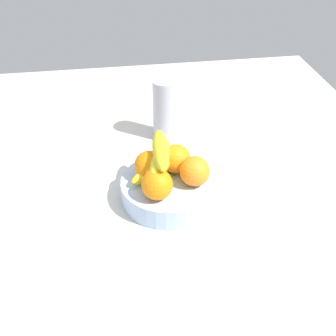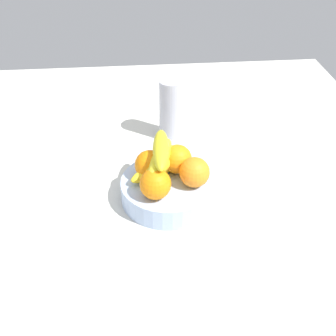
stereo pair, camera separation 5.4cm
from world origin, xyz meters
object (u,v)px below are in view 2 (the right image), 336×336
fruit_bowl (168,190)px  banana_bunch (160,160)px  orange_back_left (155,184)px  thermos_tumbler (171,110)px  orange_front_right (177,159)px  orange_front_left (195,172)px  orange_center (150,165)px

fruit_bowl → banana_bunch: bearing=-133.0°
orange_back_left → thermos_tumbler: (-35.49, 7.13, -0.01)cm
banana_bunch → thermos_tumbler: 28.75cm
orange_front_right → thermos_tumbler: (-25.93, 0.94, -0.01)cm
orange_front_left → orange_front_right: (-5.86, -3.58, 0.00)cm
orange_front_left → orange_center: same height
fruit_bowl → orange_back_left: size_ratio=3.19×
fruit_bowl → orange_front_left: 9.33cm
orange_back_left → banana_bunch: size_ratio=0.42×
banana_bunch → orange_front_left: bearing=65.9°
orange_front_right → banana_bunch: banana_bunch is taller
orange_center → thermos_tumbler: bearing=163.9°
orange_front_left → thermos_tumbler: (-31.79, -2.64, -0.01)cm
orange_front_right → thermos_tumbler: thermos_tumbler is taller
orange_front_right → orange_back_left: size_ratio=1.00×
orange_center → thermos_tumbler: size_ratio=0.40×
orange_front_left → orange_front_right: 6.86cm
orange_front_left → banana_bunch: bearing=-114.1°
fruit_bowl → orange_front_left: (1.96, 6.30, 6.61)cm
orange_front_right → orange_center: bearing=-75.3°
banana_bunch → fruit_bowl: bearing=47.0°
orange_front_right → orange_center: 7.35cm
orange_front_right → orange_front_left: bearing=31.4°
orange_center → banana_bunch: size_ratio=0.42×
fruit_bowl → banana_bunch: banana_bunch is taller
orange_front_left → banana_bunch: banana_bunch is taller
orange_back_left → orange_front_left: bearing=110.7°
banana_bunch → orange_back_left: bearing=-13.3°
orange_center → banana_bunch: banana_bunch is taller
thermos_tumbler → orange_back_left: bearing=-11.4°
orange_center → orange_back_left: size_ratio=1.00×
orange_center → banana_bunch: 3.09cm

